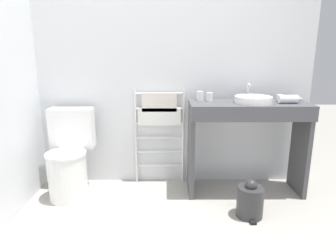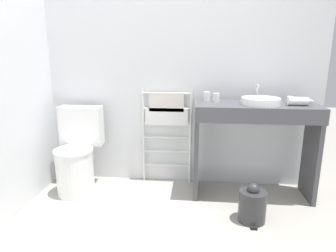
% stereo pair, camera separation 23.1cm
% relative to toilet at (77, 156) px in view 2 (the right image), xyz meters
% --- Properties ---
extents(wall_back, '(2.85, 0.12, 2.39)m').
position_rel_toilet_xyz_m(wall_back, '(0.95, 0.38, 0.84)').
color(wall_back, silver).
rests_on(wall_back, ground_plane).
extents(toilet, '(0.42, 0.50, 0.83)m').
position_rel_toilet_xyz_m(toilet, '(0.00, 0.00, 0.00)').
color(toilet, white).
rests_on(toilet, ground_plane).
extents(towel_radiator, '(0.51, 0.06, 0.99)m').
position_rel_toilet_xyz_m(towel_radiator, '(0.85, 0.27, 0.35)').
color(towel_radiator, white).
rests_on(towel_radiator, ground_plane).
extents(vanity_counter, '(1.10, 0.45, 0.89)m').
position_rel_toilet_xyz_m(vanity_counter, '(1.69, 0.05, 0.27)').
color(vanity_counter, '#4C4C51').
rests_on(vanity_counter, ground_plane).
extents(sink_basin, '(0.34, 0.34, 0.06)m').
position_rel_toilet_xyz_m(sink_basin, '(1.72, 0.03, 0.57)').
color(sink_basin, white).
rests_on(sink_basin, vanity_counter).
extents(faucet, '(0.02, 0.10, 0.16)m').
position_rel_toilet_xyz_m(faucet, '(1.72, 0.22, 0.64)').
color(faucet, silver).
rests_on(faucet, vanity_counter).
extents(cup_near_wall, '(0.06, 0.06, 0.09)m').
position_rel_toilet_xyz_m(cup_near_wall, '(1.25, 0.18, 0.58)').
color(cup_near_wall, white).
rests_on(cup_near_wall, vanity_counter).
extents(cup_near_edge, '(0.06, 0.06, 0.08)m').
position_rel_toilet_xyz_m(cup_near_edge, '(1.33, 0.13, 0.58)').
color(cup_near_edge, white).
rests_on(cup_near_edge, vanity_counter).
extents(hair_dryer, '(0.23, 0.17, 0.08)m').
position_rel_toilet_xyz_m(hair_dryer, '(2.04, 0.02, 0.58)').
color(hair_dryer, white).
rests_on(hair_dryer, vanity_counter).
extents(trash_bin, '(0.22, 0.25, 0.33)m').
position_rel_toilet_xyz_m(trash_bin, '(1.62, -0.41, -0.21)').
color(trash_bin, '#333335').
rests_on(trash_bin, ground_plane).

